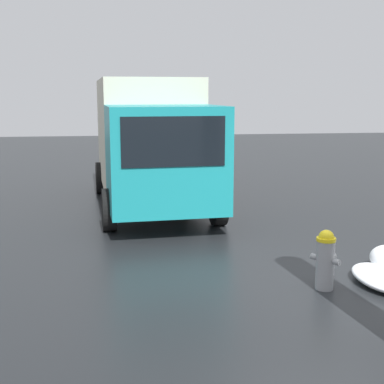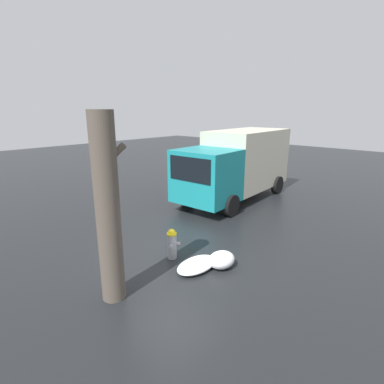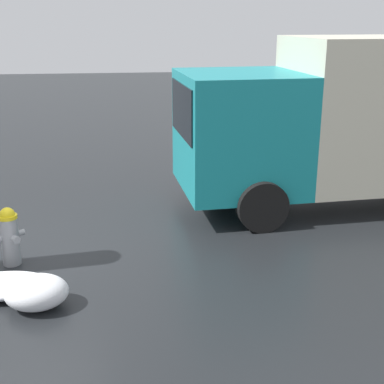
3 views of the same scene
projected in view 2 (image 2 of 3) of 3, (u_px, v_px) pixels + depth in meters
name	position (u px, v px, depth m)	size (l,w,h in m)	color
ground_plane	(172.00, 258.00, 8.74)	(60.00, 60.00, 0.00)	black
fire_hydrant	(172.00, 243.00, 8.62)	(0.43, 0.40, 0.90)	gray
tree_trunk	(108.00, 210.00, 6.38)	(0.81, 0.53, 4.19)	brown
delivery_truck	(237.00, 163.00, 14.19)	(6.92, 2.97, 3.22)	teal
snow_pile_by_hydrant	(222.00, 260.00, 8.19)	(0.81, 0.66, 0.44)	white
snow_pile_curbside	(197.00, 265.00, 8.13)	(1.32, 0.77, 0.23)	white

